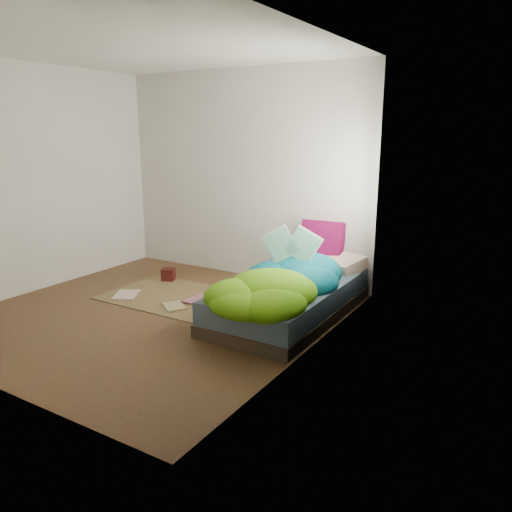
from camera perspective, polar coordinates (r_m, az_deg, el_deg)
The scene contains 12 objects.
ground at distance 5.32m, azimuth -11.67°, elevation -6.54°, with size 3.50×3.50×0.00m, color #46301B.
room_walls at distance 4.99m, azimuth -12.45°, elevation 11.21°, with size 3.54×3.54×2.62m.
bed at distance 5.15m, azimuth 3.88°, elevation -4.97°, with size 1.00×2.00×0.34m.
duvet at distance 4.86m, azimuth 2.75°, elevation -1.90°, with size 0.96×1.84×0.34m, color #07586D, non-canonical shape.
rug at distance 5.80m, azimuth -9.09°, elevation -4.61°, with size 1.60×1.10×0.01m, color brown.
pillow_floral at distance 5.70m, azimuth 9.16°, elevation -0.72°, with size 0.61×0.38×0.14m, color beige.
pillow_magenta at distance 5.85m, azimuth 7.55°, elevation 1.53°, with size 0.50×0.15×0.50m, color #460427.
open_book at distance 5.04m, azimuth 4.10°, elevation 2.37°, with size 0.49×0.11×0.30m, color #37832A, non-canonical shape.
wooden_box at distance 6.41m, azimuth -9.99°, elevation -2.08°, with size 0.15×0.15×0.15m, color #370C0C.
floor_book_a at distance 5.95m, azimuth -15.76°, elevation -4.31°, with size 0.25×0.34×0.03m, color white.
floor_book_b at distance 5.66m, azimuth -7.50°, elevation -4.80°, with size 0.24×0.32×0.03m, color #BE6E7B.
floor_book_c at distance 5.42m, azimuth -10.44°, elevation -5.84°, with size 0.21×0.28×0.02m, color tan.
Camera 1 is at (3.44, -3.62, 1.85)m, focal length 35.00 mm.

